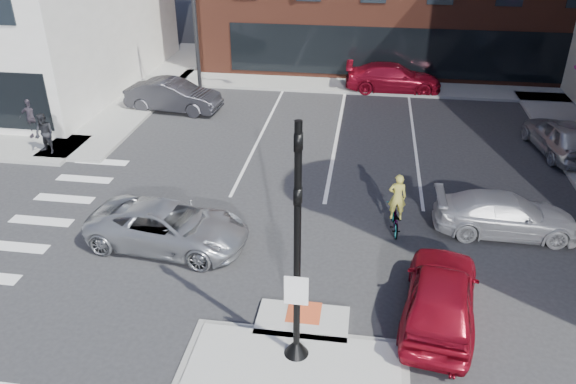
% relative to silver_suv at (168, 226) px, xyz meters
% --- Properties ---
extents(ground, '(120.00, 120.00, 0.00)m').
position_rel_silver_suv_xyz_m(ground, '(4.63, -4.63, -0.70)').
color(ground, '#28282B').
rests_on(ground, ground).
extents(refuge_island, '(5.40, 4.65, 0.13)m').
position_rel_silver_suv_xyz_m(refuge_island, '(4.63, -4.89, -0.65)').
color(refuge_island, gray).
rests_on(refuge_island, ground).
extents(sidewalk_nw, '(23.50, 20.50, 0.15)m').
position_rel_silver_suv_xyz_m(sidewalk_nw, '(-12.13, 10.65, -0.63)').
color(sidewalk_nw, gray).
rests_on(sidewalk_nw, ground).
extents(sidewalk_n, '(26.00, 3.00, 0.15)m').
position_rel_silver_suv_xyz_m(sidewalk_n, '(7.63, 17.37, -0.63)').
color(sidewalk_n, gray).
rests_on(sidewalk_n, ground).
extents(signal_pole, '(0.60, 0.60, 5.98)m').
position_rel_silver_suv_xyz_m(signal_pole, '(4.63, -4.24, 1.65)').
color(signal_pole, black).
rests_on(signal_pole, refuge_island).
extents(silver_suv, '(5.29, 2.88, 1.41)m').
position_rel_silver_suv_xyz_m(silver_suv, '(0.00, 0.00, 0.00)').
color(silver_suv, '#AFB2B7').
rests_on(silver_suv, ground).
extents(red_sedan, '(2.48, 4.76, 1.55)m').
position_rel_silver_suv_xyz_m(red_sedan, '(8.13, -2.31, 0.07)').
color(red_sedan, maroon).
rests_on(red_sedan, ground).
extents(white_pickup, '(4.61, 1.92, 1.33)m').
position_rel_silver_suv_xyz_m(white_pickup, '(10.63, 2.37, -0.04)').
color(white_pickup, silver).
rests_on(white_pickup, ground).
extents(bg_car_dark, '(4.95, 2.15, 1.58)m').
position_rel_silver_suv_xyz_m(bg_car_dark, '(-3.87, 11.98, 0.09)').
color(bg_car_dark, '#26262B').
rests_on(bg_car_dark, ground).
extents(bg_car_silver, '(2.56, 4.78, 1.55)m').
position_rel_silver_suv_xyz_m(bg_car_silver, '(14.13, 9.27, 0.07)').
color(bg_car_silver, silver).
rests_on(bg_car_silver, ground).
extents(bg_car_red, '(5.31, 2.25, 1.53)m').
position_rel_silver_suv_xyz_m(bg_car_red, '(7.23, 16.87, 0.06)').
color(bg_car_red, maroon).
rests_on(bg_car_red, ground).
extents(cyclist, '(0.66, 1.63, 2.06)m').
position_rel_silver_suv_xyz_m(cyclist, '(7.08, 1.97, -0.01)').
color(cyclist, '#3F3F44').
rests_on(cyclist, ground).
extents(pedestrian_a, '(0.99, 0.87, 1.73)m').
position_rel_silver_suv_xyz_m(pedestrian_a, '(-7.37, 5.81, 0.31)').
color(pedestrian_a, black).
rests_on(pedestrian_a, sidewalk_nw).
extents(pedestrian_b, '(1.08, 0.52, 1.80)m').
position_rel_silver_suv_xyz_m(pedestrian_b, '(-8.88, 7.37, 0.34)').
color(pedestrian_b, '#37303B').
rests_on(pedestrian_b, sidewalk_nw).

